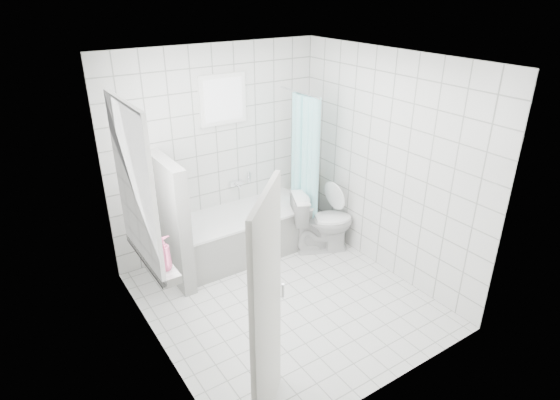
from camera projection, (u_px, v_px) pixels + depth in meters
ground at (284, 300)px, 5.21m from camera, size 3.00×3.00×0.00m
ceiling at (286, 59)px, 4.11m from camera, size 3.00×3.00×0.00m
wall_back at (217, 152)px, 5.80m from camera, size 2.80×0.02×2.60m
wall_front at (396, 262)px, 3.53m from camera, size 2.80×0.02×2.60m
wall_left at (148, 231)px, 3.97m from camera, size 0.02×3.00×2.60m
wall_right at (386, 166)px, 5.36m from camera, size 0.02×3.00×2.60m
window_left at (138, 186)px, 4.09m from camera, size 0.01×0.90×1.40m
window_back at (224, 100)px, 5.54m from camera, size 0.50×0.01×0.50m
window_sill at (152, 257)px, 4.42m from camera, size 0.18×1.02×0.08m
door at (267, 318)px, 3.40m from camera, size 0.60×0.59×2.00m
bathtub at (244, 233)px, 6.00m from camera, size 1.77×0.77×0.58m
partition_wall at (171, 222)px, 5.30m from camera, size 0.15×0.85×1.50m
tiled_ledge at (303, 206)px, 6.77m from camera, size 0.40×0.24×0.55m
toilet at (322, 222)px, 6.05m from camera, size 0.90×0.72×0.80m
curtain_rod at (299, 92)px, 5.67m from camera, size 0.02×0.80×0.02m
shower_curtain at (304, 165)px, 5.96m from camera, size 0.14×0.48×1.78m
tub_faucet at (236, 183)px, 6.07m from camera, size 0.18×0.06×0.06m
sill_bottles at (152, 240)px, 4.32m from camera, size 0.17×0.78×0.32m
ledge_bottles at (307, 182)px, 6.56m from camera, size 0.21×0.16×0.27m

